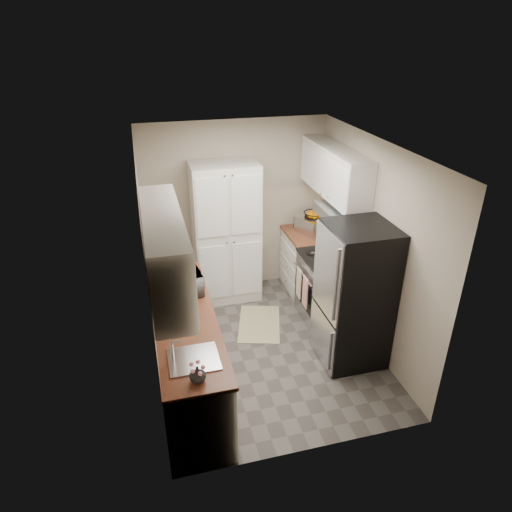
{
  "coord_description": "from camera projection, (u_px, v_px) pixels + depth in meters",
  "views": [
    {
      "loc": [
        -1.26,
        -4.4,
        3.6
      ],
      "look_at": [
        -0.07,
        0.15,
        1.21
      ],
      "focal_mm": 32.0,
      "sensor_mm": 36.0,
      "label": 1
    }
  ],
  "objects": [
    {
      "name": "pantry_cabinet",
      "position": [
        226.0,
        234.0,
        6.34
      ],
      "size": [
        0.9,
        0.55,
        2.0
      ],
      "primitive_type": "cube",
      "color": "silver",
      "rests_on": "ground"
    },
    {
      "name": "electric_range",
      "position": [
        328.0,
        288.0,
        6.05
      ],
      "size": [
        0.71,
        0.78,
        1.13
      ],
      "color": "#B7B7BC",
      "rests_on": "ground"
    },
    {
      "name": "countertop_right",
      "position": [
        309.0,
        235.0,
        6.55
      ],
      "size": [
        0.63,
        0.83,
        0.04
      ],
      "primitive_type": "cube",
      "color": "brown",
      "rests_on": "base_cabinet_right"
    },
    {
      "name": "ground",
      "position": [
        265.0,
        346.0,
        5.71
      ],
      "size": [
        3.2,
        3.2,
        0.0
      ],
      "primitive_type": "plane",
      "color": "#56514C",
      "rests_on": "ground"
    },
    {
      "name": "base_cabinet_right",
      "position": [
        308.0,
        263.0,
        6.76
      ],
      "size": [
        0.6,
        0.8,
        0.88
      ],
      "primitive_type": "cube",
      "color": "silver",
      "rests_on": "ground"
    },
    {
      "name": "fruit_basket",
      "position": [
        314.0,
        213.0,
        6.44
      ],
      "size": [
        0.37,
        0.37,
        0.12
      ],
      "primitive_type": null,
      "rotation": [
        0.0,
        0.0,
        -0.35
      ],
      "color": "orange",
      "rests_on": "toaster_oven"
    },
    {
      "name": "flower_vase",
      "position": [
        198.0,
        374.0,
        3.8
      ],
      "size": [
        0.18,
        0.18,
        0.15
      ],
      "primitive_type": "imported",
      "rotation": [
        0.0,
        0.0,
        -0.32
      ],
      "color": "white",
      "rests_on": "countertop_left"
    },
    {
      "name": "toaster_oven",
      "position": [
        312.0,
        225.0,
        6.53
      ],
      "size": [
        0.45,
        0.5,
        0.23
      ],
      "primitive_type": "cube",
      "rotation": [
        0.0,
        0.0,
        0.38
      ],
      "color": "silver",
      "rests_on": "countertop_right"
    },
    {
      "name": "kitchen_mat",
      "position": [
        259.0,
        324.0,
        6.13
      ],
      "size": [
        0.76,
        0.98,
        0.01
      ],
      "primitive_type": "cube",
      "rotation": [
        0.0,
        0.0,
        -0.29
      ],
      "color": "tan",
      "rests_on": "ground"
    },
    {
      "name": "room_shell",
      "position": [
        265.0,
        228.0,
        4.96
      ],
      "size": [
        2.64,
        3.24,
        2.52
      ],
      "color": "#B5A792",
      "rests_on": "ground"
    },
    {
      "name": "wine_bottle",
      "position": [
        177.0,
        265.0,
        5.33
      ],
      "size": [
        0.08,
        0.08,
        0.33
      ],
      "primitive_type": "cylinder",
      "color": "black",
      "rests_on": "countertop_left"
    },
    {
      "name": "refrigerator",
      "position": [
        355.0,
        295.0,
        5.18
      ],
      "size": [
        0.7,
        0.72,
        1.7
      ],
      "primitive_type": "cube",
      "color": "#B7B7BC",
      "rests_on": "ground"
    },
    {
      "name": "base_cabinet_left",
      "position": [
        188.0,
        353.0,
        4.91
      ],
      "size": [
        0.6,
        2.3,
        0.88
      ],
      "primitive_type": "cube",
      "color": "silver",
      "rests_on": "ground"
    },
    {
      "name": "countertop_left",
      "position": [
        184.0,
        317.0,
        4.71
      ],
      "size": [
        0.63,
        2.33,
        0.04
      ],
      "primitive_type": "cube",
      "color": "brown",
      "rests_on": "base_cabinet_left"
    },
    {
      "name": "cutting_board",
      "position": [
        183.0,
        259.0,
        5.52
      ],
      "size": [
        0.09,
        0.22,
        0.29
      ],
      "primitive_type": "cube",
      "rotation": [
        0.0,
        0.0,
        -0.34
      ],
      "color": "#489639",
      "rests_on": "countertop_left"
    },
    {
      "name": "microwave",
      "position": [
        185.0,
        281.0,
        5.09
      ],
      "size": [
        0.39,
        0.51,
        0.26
      ],
      "primitive_type": "imported",
      "rotation": [
        0.0,
        0.0,
        1.75
      ],
      "color": "#B9B9BE",
      "rests_on": "countertop_left"
    }
  ]
}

